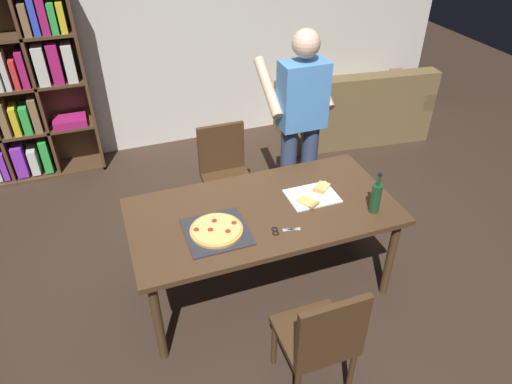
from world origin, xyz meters
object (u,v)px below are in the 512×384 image
couch (352,112)px  person_serving_pizza (301,120)px  dining_table (263,217)px  wine_bottle (376,197)px  bookshelf (14,93)px  chair_far_side (225,169)px  pepperoni_pizza_on_tray (216,231)px  chair_near_camera (321,337)px  kitchen_scissors (281,231)px

couch → person_serving_pizza: bearing=-135.8°
dining_table → person_serving_pizza: (0.61, 0.74, 0.32)m
wine_bottle → person_serving_pizza: bearing=96.3°
couch → wine_bottle: (-1.17, -2.27, 0.57)m
couch → person_serving_pizza: person_serving_pizza is taller
person_serving_pizza → bookshelf: bearing=144.7°
person_serving_pizza → wine_bottle: size_ratio=5.54×
chair_far_side → pepperoni_pizza_on_tray: chair_far_side is taller
couch → pepperoni_pizza_on_tray: (-2.27, -2.12, 0.46)m
chair_far_side → wine_bottle: 1.48m
chair_near_camera → chair_far_side: size_ratio=1.00×
chair_far_side → wine_bottle: wine_bottle is taller
person_serving_pizza → wine_bottle: person_serving_pizza is taller
dining_table → chair_near_camera: bearing=-90.0°
wine_bottle → kitchen_scissors: wine_bottle is taller
chair_near_camera → kitchen_scissors: bearing=87.8°
dining_table → chair_far_side: size_ratio=2.09×
chair_near_camera → person_serving_pizza: person_serving_pizza is taller
dining_table → pepperoni_pizza_on_tray: (-0.38, -0.13, 0.08)m
couch → bookshelf: (-3.60, 0.39, 0.61)m
person_serving_pizza → kitchen_scissors: size_ratio=8.83×
bookshelf → couch: bearing=-6.2°
chair_far_side → pepperoni_pizza_on_tray: (-0.38, -1.09, 0.25)m
chair_near_camera → chair_far_side: 1.92m
person_serving_pizza → pepperoni_pizza_on_tray: (-0.99, -0.87, -0.23)m
dining_table → wine_bottle: (0.72, -0.28, 0.19)m
couch → kitchen_scissors: bearing=-129.7°
dining_table → bookshelf: 2.94m
couch → wine_bottle: 2.62m
pepperoni_pizza_on_tray → chair_near_camera: bearing=-65.5°
person_serving_pizza → wine_bottle: 1.04m
dining_table → kitchen_scissors: 0.27m
dining_table → chair_near_camera: size_ratio=2.09×
bookshelf → kitchen_scissors: bearing=-56.7°
chair_far_side → person_serving_pizza: (0.61, -0.22, 0.49)m
chair_far_side → couch: bearing=28.5°
dining_table → chair_far_side: chair_far_side is taller
chair_far_side → couch: 2.16m
couch → pepperoni_pizza_on_tray: 3.14m
dining_table → pepperoni_pizza_on_tray: pepperoni_pizza_on_tray is taller
wine_bottle → chair_near_camera: bearing=-136.7°
couch → person_serving_pizza: (-1.29, -1.25, 0.70)m
chair_near_camera → bookshelf: (-1.71, 3.34, 0.40)m
chair_near_camera → pepperoni_pizza_on_tray: (-0.38, 0.83, 0.25)m
chair_near_camera → couch: size_ratio=0.50×
dining_table → couch: couch is taller
bookshelf → person_serving_pizza: (2.31, -1.64, 0.08)m
kitchen_scissors → dining_table: bearing=95.8°
chair_far_side → couch: (1.89, 1.03, -0.21)m
dining_table → chair_near_camera: (-0.00, -0.96, -0.17)m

